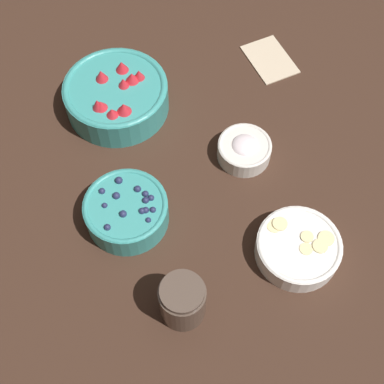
# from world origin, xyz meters

# --- Properties ---
(ground_plane) EXTENTS (4.00, 4.00, 0.00)m
(ground_plane) POSITION_xyz_m (0.00, 0.00, 0.00)
(ground_plane) COLOR #382319
(bowl_strawberries) EXTENTS (0.22, 0.22, 0.09)m
(bowl_strawberries) POSITION_xyz_m (-0.20, -0.11, 0.04)
(bowl_strawberries) COLOR teal
(bowl_strawberries) RESTS_ON ground_plane
(bowl_blueberries) EXTENTS (0.16, 0.16, 0.07)m
(bowl_blueberries) POSITION_xyz_m (0.08, -0.11, 0.03)
(bowl_blueberries) COLOR teal
(bowl_blueberries) RESTS_ON ground_plane
(bowl_bananas) EXTENTS (0.16, 0.16, 0.05)m
(bowl_bananas) POSITION_xyz_m (0.20, 0.20, 0.03)
(bowl_bananas) COLOR white
(bowl_bananas) RESTS_ON ground_plane
(bowl_cream) EXTENTS (0.11, 0.11, 0.05)m
(bowl_cream) POSITION_xyz_m (-0.03, 0.14, 0.03)
(bowl_cream) COLOR silver
(bowl_cream) RESTS_ON ground_plane
(jar_chocolate) EXTENTS (0.08, 0.08, 0.10)m
(jar_chocolate) POSITION_xyz_m (0.28, -0.02, 0.05)
(jar_chocolate) COLOR #4C3D33
(jar_chocolate) RESTS_ON ground_plane
(napkin) EXTENTS (0.15, 0.12, 0.01)m
(napkin) POSITION_xyz_m (-0.29, 0.25, 0.00)
(napkin) COLOR beige
(napkin) RESTS_ON ground_plane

